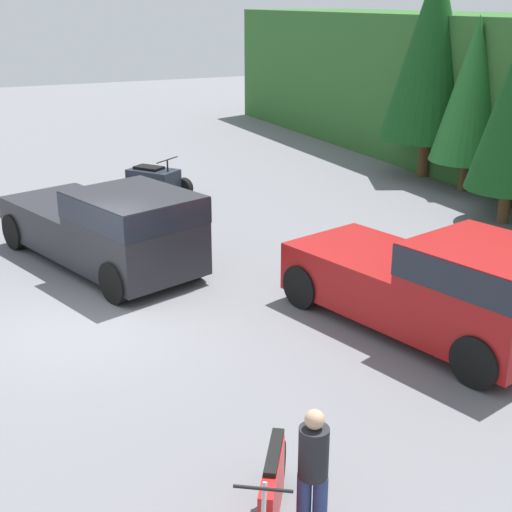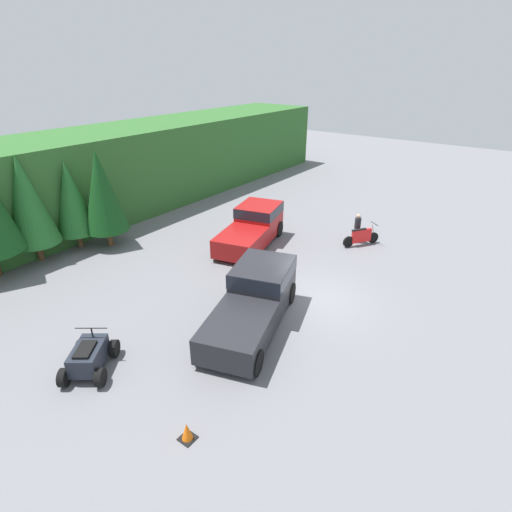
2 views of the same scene
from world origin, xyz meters
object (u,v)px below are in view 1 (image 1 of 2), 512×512
quad_atv (154,182)px  traffic_cone (1,207)px  rider_person (313,470)px  dirt_bike (272,496)px  pickup_truck_red (440,283)px  pickup_truck_second (110,225)px

quad_atv → traffic_cone: size_ratio=4.31×
rider_person → dirt_bike: bearing=-78.3°
dirt_bike → traffic_cone: (-14.46, -1.30, -0.22)m
dirt_bike → quad_atv: 14.74m
pickup_truck_red → quad_atv: size_ratio=2.30×
quad_atv → traffic_cone: (-0.05, -4.42, -0.25)m
pickup_truck_second → traffic_cone: bearing=-179.7°
pickup_truck_second → dirt_bike: size_ratio=3.16×
dirt_bike → traffic_cone: size_ratio=3.43×
traffic_cone → pickup_truck_red: bearing=28.8°
pickup_truck_second → rider_person: size_ratio=3.67×
pickup_truck_red → dirt_bike: bearing=-71.0°
traffic_cone → rider_person: bearing=6.5°
dirt_bike → traffic_cone: 14.52m
pickup_truck_red → rider_person: bearing=-66.8°
pickup_truck_red → rider_person: 5.69m
quad_atv → rider_person: (14.65, -2.74, 0.38)m
dirt_bike → rider_person: 0.60m
pickup_truck_red → dirt_bike: size_ratio=2.89×
traffic_cone → pickup_truck_second: bearing=18.1°
pickup_truck_second → quad_atv: (-5.38, 2.64, -0.52)m
rider_person → pickup_truck_red: bearing=172.3°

